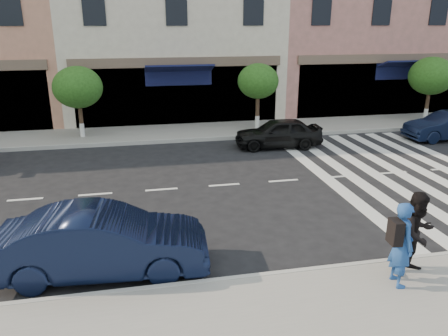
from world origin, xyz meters
TOP-DOWN VIEW (x-y plane):
  - ground at (0.00, 0.00)m, footprint 120.00×120.00m
  - sidewalk_far at (0.00, 11.00)m, footprint 60.00×3.00m
  - building_centre at (-0.50, 17.00)m, footprint 11.00×9.00m
  - street_tree_wb at (-5.00, 10.80)m, footprint 2.10×2.10m
  - street_tree_c at (3.00, 10.80)m, footprint 1.90×1.90m
  - street_tree_ea at (12.00, 10.80)m, footprint 2.20×2.20m
  - photographer at (2.13, -2.32)m, footprint 0.46×0.65m
  - walker at (2.66, -2.00)m, footprint 0.99×0.86m
  - car_near_mid at (-3.46, -0.53)m, footprint 4.37×1.81m
  - car_far_mid at (3.10, 7.95)m, footprint 3.66×1.68m
  - car_far_right at (10.79, 7.60)m, footprint 3.74×1.31m

SIDE VIEW (x-z plane):
  - ground at x=0.00m, z-range 0.00..0.00m
  - sidewalk_far at x=0.00m, z-range 0.00..0.15m
  - car_far_mid at x=3.10m, z-range 0.00..1.22m
  - car_far_right at x=10.79m, z-range 0.00..1.23m
  - car_near_mid at x=-3.46m, z-range 0.00..1.41m
  - photographer at x=2.13m, z-range 0.15..1.84m
  - walker at x=2.66m, z-range 0.15..1.87m
  - street_tree_wb at x=-5.00m, z-range 0.78..3.84m
  - street_tree_c at x=3.00m, z-range 0.84..3.87m
  - street_tree_ea at x=12.00m, z-range 0.80..3.99m
  - building_centre at x=-0.50m, z-range 0.00..11.00m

